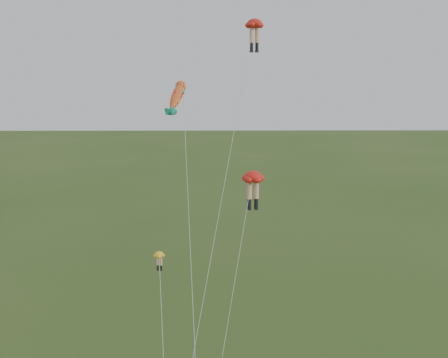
{
  "coord_description": "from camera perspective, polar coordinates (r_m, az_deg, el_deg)",
  "views": [
    {
      "loc": [
        2.17,
        -28.78,
        20.34
      ],
      "look_at": [
        2.48,
        6.0,
        12.91
      ],
      "focal_mm": 40.0,
      "sensor_mm": 36.0,
      "label": 1
    }
  ],
  "objects": [
    {
      "name": "legs_kite_red_mid",
      "position": [
        31.97,
        3.27,
        -0.41
      ],
      "size": [
        3.61,
        6.05,
        14.2
      ],
      "rotation": [
        0.0,
        0.0,
        0.2
      ],
      "color": "red",
      "rests_on": "ground"
    },
    {
      "name": "fish_kite",
      "position": [
        39.16,
        -5.36,
        9.37
      ],
      "size": [
        2.74,
        11.98,
        20.01
      ],
      "rotation": [
        0.68,
        0.0,
        -0.29
      ],
      "color": "orange",
      "rests_on": "ground"
    },
    {
      "name": "legs_kite_yellow",
      "position": [
        36.48,
        -7.39,
        -9.69
      ],
      "size": [
        1.84,
        9.09,
        7.68
      ],
      "rotation": [
        0.0,
        0.0,
        -0.2
      ],
      "color": "yellow",
      "rests_on": "ground"
    },
    {
      "name": "legs_kite_red_high",
      "position": [
        41.53,
        3.41,
        16.58
      ],
      "size": [
        6.17,
        15.73,
        24.57
      ],
      "rotation": [
        0.0,
        0.0,
        0.36
      ],
      "color": "red",
      "rests_on": "ground"
    }
  ]
}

